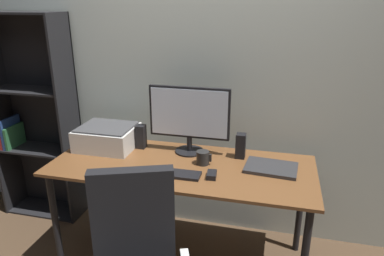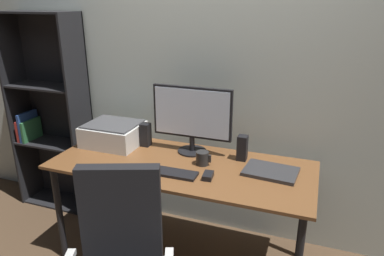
# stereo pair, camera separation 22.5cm
# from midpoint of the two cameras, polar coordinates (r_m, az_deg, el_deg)

# --- Properties ---
(back_wall) EXTENTS (6.40, 0.10, 2.60)m
(back_wall) POSITION_cam_midpoint_polar(r_m,az_deg,el_deg) (2.63, -1.23, 10.06)
(back_wall) COLOR beige
(back_wall) RESTS_ON ground
(desk) EXTENTS (1.70, 0.70, 0.74)m
(desk) POSITION_cam_midpoint_polar(r_m,az_deg,el_deg) (2.36, -4.44, -7.63)
(desk) COLOR brown
(desk) RESTS_ON ground
(monitor) EXTENTS (0.56, 0.20, 0.47)m
(monitor) POSITION_cam_midpoint_polar(r_m,az_deg,el_deg) (2.41, -3.11, 1.92)
(monitor) COLOR black
(monitor) RESTS_ON desk
(keyboard) EXTENTS (0.29, 0.11, 0.02)m
(keyboard) POSITION_cam_midpoint_polar(r_m,az_deg,el_deg) (2.18, -5.42, -7.43)
(keyboard) COLOR black
(keyboard) RESTS_ON desk
(mouse) EXTENTS (0.07, 0.10, 0.03)m
(mouse) POSITION_cam_midpoint_polar(r_m,az_deg,el_deg) (2.15, 0.16, -7.60)
(mouse) COLOR black
(mouse) RESTS_ON desk
(coffee_mug) EXTENTS (0.10, 0.08, 0.09)m
(coffee_mug) POSITION_cam_midpoint_polar(r_m,az_deg,el_deg) (2.30, -1.04, -4.85)
(coffee_mug) COLOR black
(coffee_mug) RESTS_ON desk
(laptop) EXTENTS (0.34, 0.26, 0.02)m
(laptop) POSITION_cam_midpoint_polar(r_m,az_deg,el_deg) (2.28, 9.82, -6.36)
(laptop) COLOR #2D2D30
(laptop) RESTS_ON desk
(speaker_left) EXTENTS (0.06, 0.07, 0.17)m
(speaker_left) POSITION_cam_midpoint_polar(r_m,az_deg,el_deg) (2.59, -10.68, -1.41)
(speaker_left) COLOR black
(speaker_left) RESTS_ON desk
(speaker_right) EXTENTS (0.06, 0.07, 0.17)m
(speaker_right) POSITION_cam_midpoint_polar(r_m,az_deg,el_deg) (2.39, 5.15, -2.93)
(speaker_right) COLOR black
(speaker_right) RESTS_ON desk
(printer) EXTENTS (0.40, 0.34, 0.16)m
(printer) POSITION_cam_midpoint_polar(r_m,az_deg,el_deg) (2.65, -15.80, -1.41)
(printer) COLOR silver
(printer) RESTS_ON desk
(bookshelf) EXTENTS (0.65, 0.28, 1.67)m
(bookshelf) POSITION_cam_midpoint_polar(r_m,az_deg,el_deg) (3.21, -25.59, 1.15)
(bookshelf) COLOR black
(bookshelf) RESTS_ON ground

